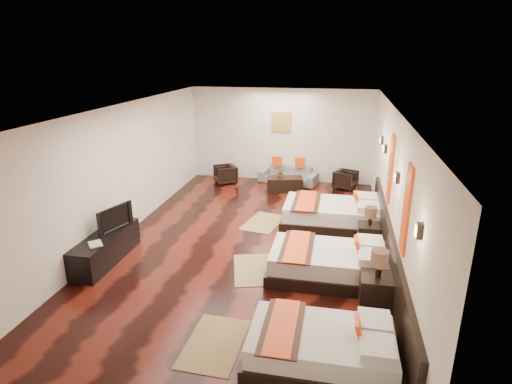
% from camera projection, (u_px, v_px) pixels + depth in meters
% --- Properties ---
extents(floor, '(5.50, 9.50, 0.01)m').
position_uv_depth(floor, '(248.00, 244.00, 8.78)').
color(floor, black).
rests_on(floor, ground).
extents(ceiling, '(5.50, 9.50, 0.01)m').
position_uv_depth(ceiling, '(247.00, 109.00, 7.88)').
color(ceiling, white).
rests_on(ceiling, floor).
extents(back_wall, '(5.50, 0.01, 2.80)m').
position_uv_depth(back_wall, '(281.00, 135.00, 12.74)').
color(back_wall, silver).
rests_on(back_wall, floor).
extents(left_wall, '(0.01, 9.50, 2.80)m').
position_uv_depth(left_wall, '(120.00, 173.00, 8.85)').
color(left_wall, silver).
rests_on(left_wall, floor).
extents(right_wall, '(0.01, 9.50, 2.80)m').
position_uv_depth(right_wall, '(392.00, 189.00, 7.82)').
color(right_wall, silver).
rests_on(right_wall, floor).
extents(headboard_panel, '(0.08, 6.60, 0.90)m').
position_uv_depth(headboard_panel, '(389.00, 254.00, 7.39)').
color(headboard_panel, black).
rests_on(headboard_panel, floor).
extents(bed_near, '(1.91, 1.20, 0.73)m').
position_uv_depth(bed_near, '(323.00, 347.00, 5.36)').
color(bed_near, black).
rests_on(bed_near, floor).
extents(bed_mid, '(2.09, 1.31, 0.80)m').
position_uv_depth(bed_mid, '(329.00, 263.00, 7.45)').
color(bed_mid, black).
rests_on(bed_mid, floor).
extents(bed_far, '(2.23, 1.40, 0.85)m').
position_uv_depth(bed_far, '(333.00, 214.00, 9.61)').
color(bed_far, black).
rests_on(bed_far, floor).
extents(nightstand_a, '(0.50, 0.50, 1.00)m').
position_uv_depth(nightstand_a, '(377.00, 288.00, 6.50)').
color(nightstand_a, black).
rests_on(nightstand_a, floor).
extents(nightstand_b, '(0.44, 0.44, 0.87)m').
position_uv_depth(nightstand_b, '(369.00, 233.00, 8.58)').
color(nightstand_b, black).
rests_on(nightstand_b, floor).
extents(jute_mat_near, '(0.79, 1.22, 0.01)m').
position_uv_depth(jute_mat_near, '(215.00, 343.00, 5.81)').
color(jute_mat_near, '#9A7E4E').
rests_on(jute_mat_near, floor).
extents(jute_mat_mid, '(1.03, 1.35, 0.01)m').
position_uv_depth(jute_mat_mid, '(255.00, 269.00, 7.77)').
color(jute_mat_mid, '#9A7E4E').
rests_on(jute_mat_mid, floor).
extents(jute_mat_far, '(0.98, 1.33, 0.01)m').
position_uv_depth(jute_mat_far, '(263.00, 222.00, 9.89)').
color(jute_mat_far, '#9A7E4E').
rests_on(jute_mat_far, floor).
extents(tv_console, '(0.50, 1.80, 0.55)m').
position_uv_depth(tv_console, '(106.00, 248.00, 8.02)').
color(tv_console, black).
rests_on(tv_console, floor).
extents(tv, '(0.35, 0.85, 0.49)m').
position_uv_depth(tv, '(112.00, 218.00, 8.08)').
color(tv, black).
rests_on(tv, tv_console).
extents(book, '(0.36, 0.37, 0.03)m').
position_uv_depth(book, '(89.00, 246.00, 7.45)').
color(book, black).
rests_on(book, tv_console).
extents(figurine, '(0.35, 0.35, 0.30)m').
position_uv_depth(figurine, '(123.00, 212.00, 8.59)').
color(figurine, brown).
rests_on(figurine, tv_console).
extents(sofa, '(1.86, 1.06, 0.51)m').
position_uv_depth(sofa, '(288.00, 175.00, 12.78)').
color(sofa, slate).
rests_on(sofa, floor).
extents(armchair_left, '(0.84, 0.83, 0.56)m').
position_uv_depth(armchair_left, '(225.00, 174.00, 12.74)').
color(armchair_left, black).
rests_on(armchair_left, floor).
extents(armchair_right, '(0.78, 0.77, 0.55)m').
position_uv_depth(armchair_right, '(346.00, 180.00, 12.23)').
color(armchair_right, black).
rests_on(armchair_right, floor).
extents(coffee_table, '(1.08, 0.70, 0.40)m').
position_uv_depth(coffee_table, '(285.00, 184.00, 12.08)').
color(coffee_table, black).
rests_on(coffee_table, floor).
extents(table_plant, '(0.28, 0.26, 0.26)m').
position_uv_depth(table_plant, '(281.00, 172.00, 12.04)').
color(table_plant, '#276321').
rests_on(table_plant, coffee_table).
extents(orange_panel_a, '(0.04, 0.40, 1.30)m').
position_uv_depth(orange_panel_a, '(406.00, 210.00, 5.96)').
color(orange_panel_a, '#D86014').
rests_on(orange_panel_a, right_wall).
extents(orange_panel_b, '(0.04, 0.40, 1.30)m').
position_uv_depth(orange_panel_b, '(391.00, 169.00, 8.00)').
color(orange_panel_b, '#D86014').
rests_on(orange_panel_b, right_wall).
extents(sconce_near, '(0.07, 0.12, 0.18)m').
position_uv_depth(sconce_near, '(418.00, 231.00, 4.90)').
color(sconce_near, black).
rests_on(sconce_near, right_wall).
extents(sconce_mid, '(0.07, 0.12, 0.18)m').
position_uv_depth(sconce_mid, '(397.00, 178.00, 6.94)').
color(sconce_mid, black).
rests_on(sconce_mid, right_wall).
extents(sconce_far, '(0.07, 0.12, 0.18)m').
position_uv_depth(sconce_far, '(385.00, 149.00, 8.98)').
color(sconce_far, black).
rests_on(sconce_far, right_wall).
extents(sconce_lounge, '(0.07, 0.12, 0.18)m').
position_uv_depth(sconce_lounge, '(382.00, 140.00, 9.82)').
color(sconce_lounge, black).
rests_on(sconce_lounge, right_wall).
extents(gold_artwork, '(0.60, 0.04, 0.60)m').
position_uv_depth(gold_artwork, '(281.00, 122.00, 12.60)').
color(gold_artwork, '#AD873F').
rests_on(gold_artwork, back_wall).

